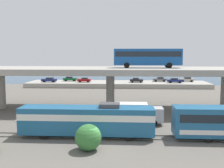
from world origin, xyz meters
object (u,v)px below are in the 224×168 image
object	(u,v)px
transit_bus_on_overpass	(147,56)
service_truck_west	(137,113)
parked_car_1	(84,80)
train_locomotive	(80,119)
parked_car_3	(187,79)
parked_car_0	(175,80)
parked_car_6	(49,80)
parked_car_2	(160,79)
parked_car_5	(70,79)
parked_car_4	(136,80)

from	to	relation	value
transit_bus_on_overpass	service_truck_west	bearing A→B (deg)	78.54
parked_car_1	train_locomotive	bearing A→B (deg)	98.96
parked_car_1	parked_car_3	world-z (taller)	same
train_locomotive	transit_bus_on_overpass	xyz separation A→B (m)	(9.26, 16.58, 7.48)
service_truck_west	parked_car_0	world-z (taller)	service_truck_west
parked_car_0	parked_car_6	size ratio (longest dim) A/B	0.96
parked_car_2	parked_car_6	size ratio (longest dim) A/B	0.92
train_locomotive	parked_car_5	distance (m)	54.56
parked_car_2	parked_car_5	world-z (taller)	same
parked_car_0	parked_car_5	world-z (taller)	same
parked_car_3	parked_car_5	world-z (taller)	same
transit_bus_on_overpass	parked_car_6	distance (m)	43.95
transit_bus_on_overpass	parked_car_0	xyz separation A→B (m)	(10.98, 32.96, -7.50)
parked_car_3	parked_car_4	size ratio (longest dim) A/B	1.07
service_truck_west	parked_car_0	bearing A→B (deg)	73.20
train_locomotive	service_truck_west	bearing A→B (deg)	-139.17
parked_car_5	train_locomotive	bearing A→B (deg)	-76.10
transit_bus_on_overpass	parked_car_3	world-z (taller)	transit_bus_on_overpass
parked_car_2	parked_car_6	world-z (taller)	same
parked_car_0	service_truck_west	bearing A→B (deg)	-106.80
parked_car_1	parked_car_6	xyz separation A→B (m)	(-11.15, -0.19, 0.00)
parked_car_2	parked_car_3	world-z (taller)	same
parked_car_3	parked_car_4	world-z (taller)	same
train_locomotive	transit_bus_on_overpass	bearing A→B (deg)	-119.20
train_locomotive	parked_car_3	world-z (taller)	train_locomotive
parked_car_2	parked_car_4	bearing A→B (deg)	22.82
parked_car_0	train_locomotive	bearing A→B (deg)	-112.23
parked_car_4	parked_car_5	size ratio (longest dim) A/B	0.90
train_locomotive	parked_car_5	xyz separation A→B (m)	(-13.11, 52.96, -0.02)
transit_bus_on_overpass	parked_car_1	xyz separation A→B (m)	(-17.08, 33.02, -7.51)
transit_bus_on_overpass	parked_car_2	distance (m)	37.91
parked_car_0	parked_car_2	world-z (taller)	same
service_truck_west	parked_car_6	size ratio (longest dim) A/B	1.46
service_truck_west	parked_car_3	world-z (taller)	service_truck_west
parked_car_3	parked_car_2	bearing A→B (deg)	0.44
transit_bus_on_overpass	parked_car_6	world-z (taller)	transit_bus_on_overpass
train_locomotive	parked_car_6	world-z (taller)	train_locomotive
train_locomotive	parked_car_4	world-z (taller)	train_locomotive
transit_bus_on_overpass	parked_car_2	xyz separation A→B (m)	(6.87, 36.52, -7.50)
parked_car_1	parked_car_5	distance (m)	6.27
parked_car_6	parked_car_2	bearing A→B (deg)	-174.00
parked_car_4	parked_car_6	xyz separation A→B (m)	(-27.45, -0.47, 0.00)
parked_car_1	parked_car_3	size ratio (longest dim) A/B	0.94
parked_car_5	parked_car_6	world-z (taller)	same
parked_car_3	service_truck_west	bearing A→B (deg)	69.45
parked_car_0	parked_car_4	xyz separation A→B (m)	(-11.77, 0.34, -0.00)
parked_car_3	parked_car_1	bearing A→B (deg)	6.25
parked_car_4	parked_car_5	world-z (taller)	same
train_locomotive	parked_car_6	size ratio (longest dim) A/B	3.70
parked_car_5	parked_car_6	distance (m)	6.86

